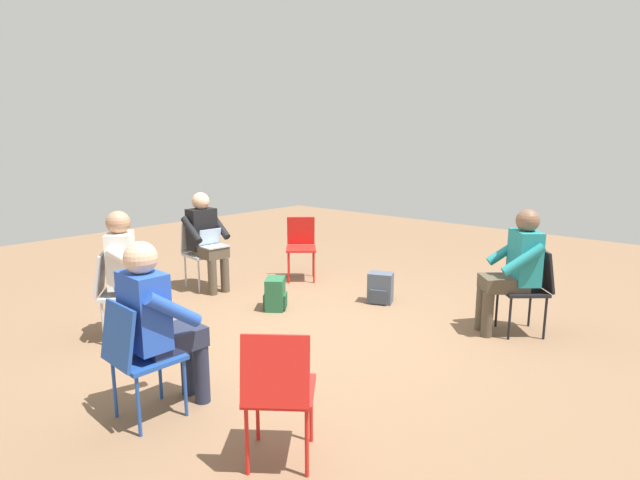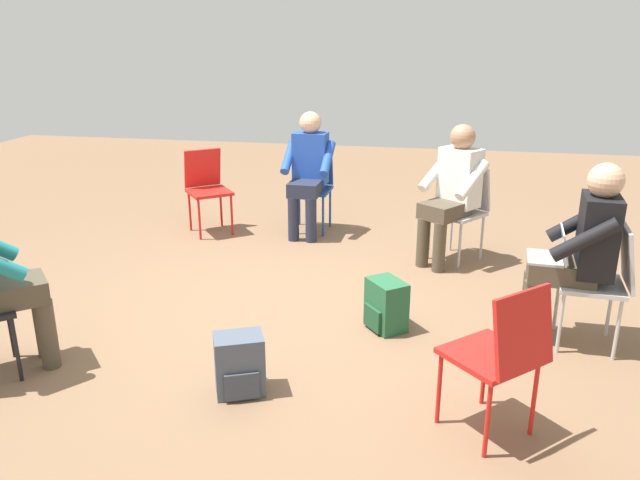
{
  "view_description": "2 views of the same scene",
  "coord_description": "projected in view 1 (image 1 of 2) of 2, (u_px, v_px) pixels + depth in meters",
  "views": [
    {
      "loc": [
        -3.55,
        -3.15,
        1.88
      ],
      "look_at": [
        -0.21,
        -0.2,
        0.99
      ],
      "focal_mm": 28.0,
      "sensor_mm": 36.0,
      "label": 1
    },
    {
      "loc": [
        4.17,
        1.11,
        2.01
      ],
      "look_at": [
        0.29,
        0.35,
        0.67
      ],
      "focal_mm": 35.0,
      "sensor_mm": 36.0,
      "label": 2
    }
  ],
  "objects": [
    {
      "name": "chair_west",
      "position": [
        137.0,
        352.0,
        3.31
      ],
      "size": [
        0.45,
        0.41,
        0.85
      ],
      "rotation": [
        0.0,
        0.0,
        -1.61
      ],
      "color": "#1E4799",
      "rests_on": "ground"
    },
    {
      "name": "chair_southwest",
      "position": [
        278.0,
        387.0,
        2.85
      ],
      "size": [
        0.58,
        0.58,
        0.85
      ],
      "rotation": [
        0.0,
        0.0,
        -0.9
      ],
      "color": "red",
      "rests_on": "ground"
    },
    {
      "name": "chair_southeast",
      "position": [
        530.0,
        285.0,
        4.87
      ],
      "size": [
        0.58,
        0.59,
        0.85
      ],
      "rotation": [
        0.0,
        0.0,
        0.74
      ],
      "color": "black",
      "rests_on": "ground"
    },
    {
      "name": "backpack_by_empty_chair",
      "position": [
        380.0,
        290.0,
        5.86
      ],
      "size": [
        0.31,
        0.34,
        0.36
      ],
      "rotation": [
        0.0,
        0.0,
        1.98
      ],
      "color": "#475160",
      "rests_on": "ground"
    },
    {
      "name": "chair_north",
      "position": [
        200.0,
        249.0,
        6.46
      ],
      "size": [
        0.43,
        0.47,
        0.85
      ],
      "rotation": [
        0.0,
        0.0,
        3.05
      ],
      "color": "#B7B7BC",
      "rests_on": "ground"
    },
    {
      "name": "backpack_near_laptop_user",
      "position": [
        275.0,
        296.0,
        5.63
      ],
      "size": [
        0.34,
        0.33,
        0.36
      ],
      "rotation": [
        0.0,
        0.0,
        3.81
      ],
      "color": "#235B38",
      "rests_on": "ground"
    },
    {
      "name": "chair_northeast",
      "position": [
        301.0,
        243.0,
        6.83
      ],
      "size": [
        0.59,
        0.58,
        0.85
      ],
      "rotation": [
        0.0,
        0.0,
        2.33
      ],
      "color": "red",
      "rests_on": "ground"
    },
    {
      "name": "person_with_laptop",
      "position": [
        206.0,
        236.0,
        6.3
      ],
      "size": [
        0.52,
        0.55,
        1.24
      ],
      "rotation": [
        0.0,
        0.0,
        3.05
      ],
      "color": "#4C4233",
      "rests_on": "ground"
    },
    {
      "name": "person_in_teal",
      "position": [
        514.0,
        265.0,
        4.83
      ],
      "size": [
        0.63,
        0.63,
        1.24
      ],
      "rotation": [
        0.0,
        0.0,
        0.74
      ],
      "color": "#4C4233",
      "rests_on": "ground"
    },
    {
      "name": "chair_northwest",
      "position": [
        115.0,
        288.0,
        4.75
      ],
      "size": [
        0.58,
        0.57,
        0.85
      ],
      "rotation": [
        0.0,
        0.0,
        -2.21
      ],
      "color": "#B7B7BC",
      "rests_on": "ground"
    },
    {
      "name": "person_in_blue",
      "position": [
        158.0,
        318.0,
        3.39
      ],
      "size": [
        0.53,
        0.5,
        1.24
      ],
      "rotation": [
        0.0,
        0.0,
        -1.61
      ],
      "color": "#23283D",
      "rests_on": "ground"
    },
    {
      "name": "ground_plane",
      "position": [
        319.0,
        330.0,
        5.03
      ],
      "size": [
        14.0,
        14.0,
        0.0
      ],
      "primitive_type": "plane",
      "color": "brown"
    },
    {
      "name": "person_in_white",
      "position": [
        132.0,
        267.0,
        4.74
      ],
      "size": [
        0.63,
        0.63,
        1.24
      ],
      "rotation": [
        0.0,
        0.0,
        -2.21
      ],
      "color": "#4C4233",
      "rests_on": "ground"
    }
  ]
}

